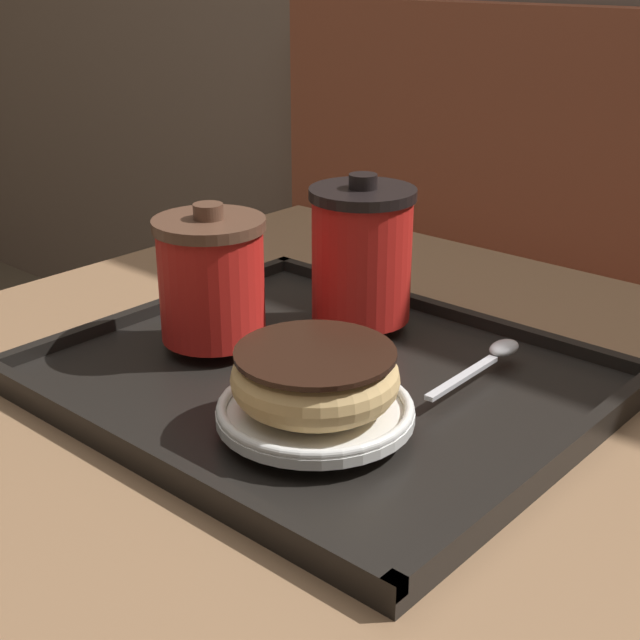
% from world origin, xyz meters
% --- Properties ---
extents(booth_bench, '(1.73, 0.44, 1.00)m').
position_xyz_m(booth_bench, '(-0.08, 0.87, 0.32)').
color(booth_bench, brown).
rests_on(booth_bench, ground_plane).
extents(cafe_table, '(0.83, 0.85, 0.73)m').
position_xyz_m(cafe_table, '(0.00, 0.00, 0.55)').
color(cafe_table, '#846042').
rests_on(cafe_table, ground_plane).
extents(serving_tray, '(0.45, 0.38, 0.02)m').
position_xyz_m(serving_tray, '(0.02, -0.02, 0.74)').
color(serving_tray, black).
rests_on(serving_tray, cafe_table).
extents(coffee_cup_front, '(0.10, 0.10, 0.13)m').
position_xyz_m(coffee_cup_front, '(-0.10, -0.04, 0.81)').
color(coffee_cup_front, red).
rests_on(coffee_cup_front, serving_tray).
extents(coffee_cup_rear, '(0.10, 0.10, 0.14)m').
position_xyz_m(coffee_cup_rear, '(-0.03, 0.09, 0.82)').
color(coffee_cup_rear, red).
rests_on(coffee_cup_rear, serving_tray).
extents(plate_with_chocolate_donut, '(0.15, 0.15, 0.01)m').
position_xyz_m(plate_with_chocolate_donut, '(0.08, -0.09, 0.76)').
color(plate_with_chocolate_donut, white).
rests_on(plate_with_chocolate_donut, serving_tray).
extents(donut_chocolate_glazed, '(0.13, 0.13, 0.04)m').
position_xyz_m(donut_chocolate_glazed, '(0.08, -0.09, 0.79)').
color(donut_chocolate_glazed, '#DBB270').
rests_on(donut_chocolate_glazed, plate_with_chocolate_donut).
extents(spoon, '(0.02, 0.14, 0.01)m').
position_xyz_m(spoon, '(0.12, 0.09, 0.76)').
color(spoon, silver).
rests_on(spoon, serving_tray).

